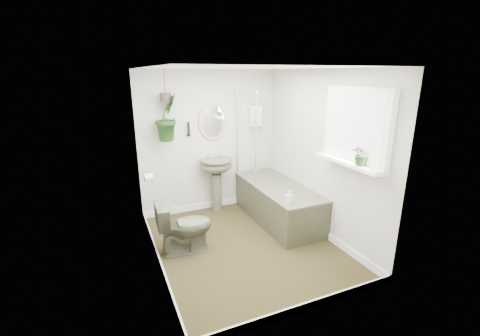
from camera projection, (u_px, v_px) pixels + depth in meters
name	position (u px, v px, depth m)	size (l,w,h in m)	color
floor	(244.00, 245.00, 4.36)	(2.30, 2.80, 0.02)	black
ceiling	(245.00, 67.00, 3.70)	(2.30, 2.80, 0.02)	white
wall_back	(209.00, 142.00, 5.27)	(2.30, 0.02, 2.30)	silver
wall_front	(311.00, 204.00, 2.79)	(2.30, 0.02, 2.30)	silver
wall_left	(150.00, 175.00, 3.58)	(0.02, 2.80, 2.30)	silver
wall_right	(320.00, 154.00, 4.47)	(0.02, 2.80, 2.30)	silver
skirting	(244.00, 242.00, 4.34)	(2.30, 2.80, 0.10)	white
bathtub	(278.00, 203.00, 5.02)	(0.72, 1.72, 0.58)	#505240
bath_screen	(246.00, 137.00, 5.04)	(0.04, 0.72, 1.40)	silver
shower_box	(255.00, 116.00, 5.40)	(0.20, 0.10, 0.35)	white
oval_mirror	(213.00, 121.00, 5.15)	(0.46, 0.03, 0.62)	#C3AF8E
wall_sconce	(189.00, 129.00, 5.02)	(0.04, 0.04, 0.22)	black
toilet_roll_holder	(148.00, 177.00, 4.29)	(0.11, 0.11, 0.11)	white
window_recess	(356.00, 127.00, 3.69)	(0.08, 1.00, 0.90)	white
window_sill	(348.00, 162.00, 3.78)	(0.18, 1.00, 0.04)	white
window_blinds	(353.00, 127.00, 3.67)	(0.01, 0.86, 0.76)	white
toilet	(184.00, 226.00, 4.12)	(0.40, 0.69, 0.71)	#505240
pedestal_sink	(217.00, 185.00, 5.34)	(0.53, 0.45, 0.90)	#505240
sill_plant	(362.00, 154.00, 3.56)	(0.24, 0.20, 0.26)	black
hanging_plant	(167.00, 117.00, 4.73)	(0.38, 0.31, 0.70)	black
soap_bottle	(289.00, 197.00, 4.25)	(0.08, 0.08, 0.17)	black
hanging_pot	(166.00, 97.00, 4.64)	(0.16, 0.16, 0.12)	#353024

